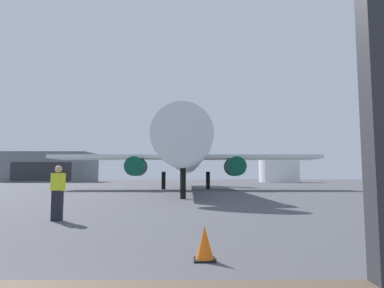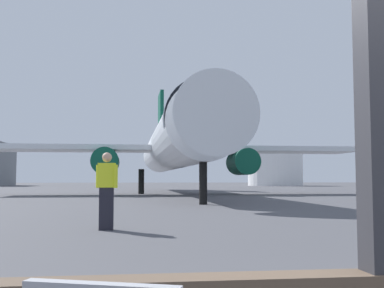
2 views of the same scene
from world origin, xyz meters
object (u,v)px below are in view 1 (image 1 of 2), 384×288
object	(u,v)px
traffic_cone	(205,244)
distant_hangar	(52,167)
fuel_storage_tank	(279,170)
airplane	(186,154)
ground_crew_worker	(58,192)

from	to	relation	value
traffic_cone	distant_hangar	world-z (taller)	distant_hangar
traffic_cone	distant_hangar	distance (m)	87.06
traffic_cone	fuel_storage_tank	distance (m)	76.57
traffic_cone	fuel_storage_tank	size ratio (longest dim) A/B	0.06
airplane	distant_hangar	size ratio (longest dim) A/B	1.78
ground_crew_worker	distant_hangar	world-z (taller)	distant_hangar
airplane	traffic_cone	xyz separation A→B (m)	(0.65, -29.64, -3.40)
distant_hangar	fuel_storage_tank	size ratio (longest dim) A/B	2.18
ground_crew_worker	distant_hangar	bearing A→B (deg)	112.15
distant_hangar	fuel_storage_tank	xyz separation A→B (m)	(55.54, -6.05, -0.81)
fuel_storage_tank	traffic_cone	bearing A→B (deg)	-105.71
traffic_cone	ground_crew_worker	bearing A→B (deg)	131.02
airplane	traffic_cone	bearing A→B (deg)	-88.74
fuel_storage_tank	distant_hangar	bearing A→B (deg)	173.78
airplane	distant_hangar	distance (m)	60.62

